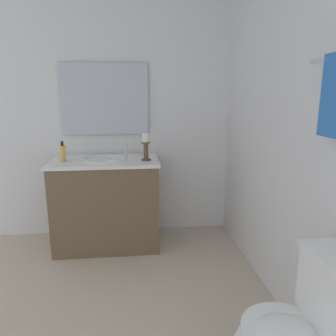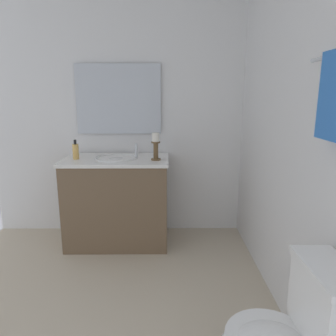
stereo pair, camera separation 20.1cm
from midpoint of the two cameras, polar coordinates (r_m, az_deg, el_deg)
floor at (r=2.41m, az=-15.74°, el=-23.94°), size 2.66×2.57×0.02m
wall_back at (r=2.11m, az=19.00°, el=6.97°), size 2.66×0.04×2.45m
wall_left at (r=3.26m, az=-13.37°, el=9.25°), size 0.04×2.57×2.45m
vanity_cabinet at (r=3.09m, az=-12.81°, el=-6.14°), size 0.58×0.99×0.84m
sink_basin at (r=2.99m, az=-13.15°, el=0.77°), size 0.40×0.40×0.24m
mirror at (r=3.20m, az=-13.13°, el=11.97°), size 0.02×0.83×0.68m
candle_holder_tall at (r=2.86m, az=-6.03°, el=3.93°), size 0.09×0.09×0.25m
soap_bottle at (r=3.00m, az=-20.29°, el=2.54°), size 0.06×0.06×0.18m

